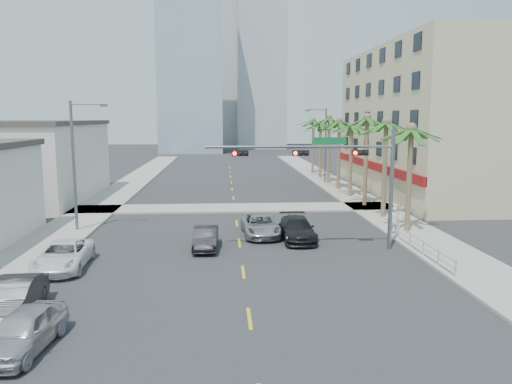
{
  "coord_description": "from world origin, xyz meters",
  "views": [
    {
      "loc": [
        -0.98,
        -20.76,
        7.88
      ],
      "look_at": [
        0.95,
        8.47,
        3.5
      ],
      "focal_mm": 35.0,
      "sensor_mm": 36.0,
      "label": 1
    }
  ],
  "objects_px": {
    "car_parked_far": "(63,255)",
    "car_lane_center": "(261,225)",
    "car_lane_left": "(206,238)",
    "pedestrian": "(394,220)",
    "car_lane_right": "(297,229)",
    "car_parked_mid": "(14,298)",
    "car_parked_near": "(24,331)",
    "traffic_signal_mast": "(339,166)"
  },
  "relations": [
    {
      "from": "car_parked_mid",
      "to": "traffic_signal_mast",
      "type": "bearing_deg",
      "value": 27.12
    },
    {
      "from": "car_lane_right",
      "to": "car_lane_center",
      "type": "bearing_deg",
      "value": 148.86
    },
    {
      "from": "car_parked_far",
      "to": "car_lane_center",
      "type": "bearing_deg",
      "value": 29.35
    },
    {
      "from": "pedestrian",
      "to": "car_lane_right",
      "type": "bearing_deg",
      "value": 9.25
    },
    {
      "from": "car_parked_near",
      "to": "car_lane_right",
      "type": "height_order",
      "value": "car_lane_right"
    },
    {
      "from": "car_parked_near",
      "to": "car_parked_mid",
      "type": "distance_m",
      "value": 3.55
    },
    {
      "from": "car_lane_left",
      "to": "car_lane_right",
      "type": "distance_m",
      "value": 6.11
    },
    {
      "from": "car_parked_far",
      "to": "car_lane_center",
      "type": "height_order",
      "value": "car_parked_far"
    },
    {
      "from": "car_parked_near",
      "to": "car_parked_mid",
      "type": "xyz_separation_m",
      "value": [
        -1.6,
        3.17,
        0.02
      ]
    },
    {
      "from": "car_lane_left",
      "to": "car_lane_right",
      "type": "xyz_separation_m",
      "value": [
        5.84,
        1.8,
        0.07
      ]
    },
    {
      "from": "car_parked_far",
      "to": "car_lane_right",
      "type": "xyz_separation_m",
      "value": [
        13.16,
        5.35,
        0.02
      ]
    },
    {
      "from": "car_parked_mid",
      "to": "car_lane_left",
      "type": "xyz_separation_m",
      "value": [
        7.33,
        9.86,
        -0.07
      ]
    },
    {
      "from": "car_lane_left",
      "to": "pedestrian",
      "type": "bearing_deg",
      "value": 12.6
    },
    {
      "from": "car_parked_near",
      "to": "car_lane_right",
      "type": "relative_size",
      "value": 0.83
    },
    {
      "from": "car_lane_right",
      "to": "car_lane_left",
      "type": "bearing_deg",
      "value": -163.2
    },
    {
      "from": "car_parked_mid",
      "to": "car_lane_left",
      "type": "height_order",
      "value": "car_parked_mid"
    },
    {
      "from": "car_lane_right",
      "to": "car_parked_near",
      "type": "bearing_deg",
      "value": -128.28
    },
    {
      "from": "car_parked_near",
      "to": "car_parked_far",
      "type": "xyz_separation_m",
      "value": [
        -1.6,
        9.46,
        -0.01
      ]
    },
    {
      "from": "car_parked_near",
      "to": "car_parked_far",
      "type": "bearing_deg",
      "value": 105.86
    },
    {
      "from": "car_parked_far",
      "to": "car_lane_left",
      "type": "relative_size",
      "value": 1.27
    },
    {
      "from": "car_lane_left",
      "to": "car_lane_center",
      "type": "relative_size",
      "value": 0.79
    },
    {
      "from": "car_lane_left",
      "to": "pedestrian",
      "type": "xyz_separation_m",
      "value": [
        12.46,
        2.45,
        0.41
      ]
    },
    {
      "from": "car_parked_far",
      "to": "car_lane_right",
      "type": "distance_m",
      "value": 14.21
    },
    {
      "from": "car_parked_mid",
      "to": "car_lane_right",
      "type": "bearing_deg",
      "value": 37.94
    },
    {
      "from": "car_lane_left",
      "to": "pedestrian",
      "type": "distance_m",
      "value": 12.7
    },
    {
      "from": "car_lane_right",
      "to": "pedestrian",
      "type": "xyz_separation_m",
      "value": [
        6.62,
        0.65,
        0.34
      ]
    },
    {
      "from": "traffic_signal_mast",
      "to": "car_parked_mid",
      "type": "relative_size",
      "value": 2.49
    },
    {
      "from": "car_lane_left",
      "to": "car_parked_far",
      "type": "bearing_deg",
      "value": -152.62
    },
    {
      "from": "car_parked_far",
      "to": "pedestrian",
      "type": "height_order",
      "value": "pedestrian"
    },
    {
      "from": "traffic_signal_mast",
      "to": "car_lane_left",
      "type": "bearing_deg",
      "value": 173.89
    },
    {
      "from": "car_lane_right",
      "to": "car_parked_far",
      "type": "bearing_deg",
      "value": -158.18
    },
    {
      "from": "car_parked_mid",
      "to": "car_lane_left",
      "type": "distance_m",
      "value": 12.28
    },
    {
      "from": "car_lane_center",
      "to": "car_parked_mid",
      "type": "bearing_deg",
      "value": -132.84
    },
    {
      "from": "car_parked_mid",
      "to": "car_lane_right",
      "type": "height_order",
      "value": "same"
    },
    {
      "from": "car_lane_left",
      "to": "pedestrian",
      "type": "height_order",
      "value": "pedestrian"
    },
    {
      "from": "car_parked_mid",
      "to": "car_lane_right",
      "type": "distance_m",
      "value": 17.58
    },
    {
      "from": "car_parked_mid",
      "to": "car_lane_center",
      "type": "xyz_separation_m",
      "value": [
        10.89,
        13.01,
        -0.03
      ]
    },
    {
      "from": "car_parked_far",
      "to": "car_parked_near",
      "type": "bearing_deg",
      "value": -82.7
    },
    {
      "from": "car_parked_mid",
      "to": "pedestrian",
      "type": "relative_size",
      "value": 2.41
    },
    {
      "from": "traffic_signal_mast",
      "to": "car_lane_left",
      "type": "height_order",
      "value": "traffic_signal_mast"
    },
    {
      "from": "car_lane_left",
      "to": "car_lane_right",
      "type": "height_order",
      "value": "car_lane_right"
    },
    {
      "from": "car_lane_left",
      "to": "car_lane_right",
      "type": "relative_size",
      "value": 0.79
    }
  ]
}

